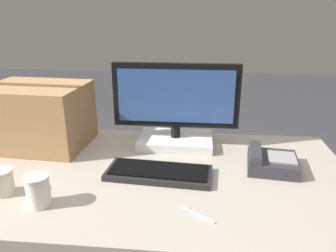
{
  "coord_description": "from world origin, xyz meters",
  "views": [
    {
      "loc": [
        0.29,
        -1.16,
        1.33
      ],
      "look_at": [
        0.16,
        0.13,
        0.86
      ],
      "focal_mm": 35.0,
      "sensor_mm": 36.0,
      "label": 1
    }
  ],
  "objects_px": {
    "keyboard": "(159,172)",
    "desk_phone": "(271,162)",
    "monitor": "(176,113)",
    "paper_cup_right": "(38,191)",
    "paper_cup_left": "(3,182)",
    "spoon": "(191,211)",
    "cardboard_box": "(38,116)"
  },
  "relations": [
    {
      "from": "spoon",
      "to": "cardboard_box",
      "type": "height_order",
      "value": "cardboard_box"
    },
    {
      "from": "keyboard",
      "to": "paper_cup_right",
      "type": "relative_size",
      "value": 3.87
    },
    {
      "from": "monitor",
      "to": "paper_cup_right",
      "type": "relative_size",
      "value": 5.32
    },
    {
      "from": "keyboard",
      "to": "monitor",
      "type": "bearing_deg",
      "value": 86.95
    },
    {
      "from": "paper_cup_left",
      "to": "spoon",
      "type": "distance_m",
      "value": 0.66
    },
    {
      "from": "monitor",
      "to": "desk_phone",
      "type": "bearing_deg",
      "value": -27.51
    },
    {
      "from": "keyboard",
      "to": "cardboard_box",
      "type": "height_order",
      "value": "cardboard_box"
    },
    {
      "from": "paper_cup_left",
      "to": "paper_cup_right",
      "type": "height_order",
      "value": "paper_cup_right"
    },
    {
      "from": "desk_phone",
      "to": "spoon",
      "type": "height_order",
      "value": "desk_phone"
    },
    {
      "from": "paper_cup_left",
      "to": "spoon",
      "type": "relative_size",
      "value": 0.75
    },
    {
      "from": "desk_phone",
      "to": "spoon",
      "type": "relative_size",
      "value": 1.79
    },
    {
      "from": "spoon",
      "to": "monitor",
      "type": "bearing_deg",
      "value": -44.5
    },
    {
      "from": "keyboard",
      "to": "paper_cup_left",
      "type": "xyz_separation_m",
      "value": [
        -0.52,
        -0.18,
        0.03
      ]
    },
    {
      "from": "monitor",
      "to": "desk_phone",
      "type": "height_order",
      "value": "monitor"
    },
    {
      "from": "keyboard",
      "to": "desk_phone",
      "type": "distance_m",
      "value": 0.45
    },
    {
      "from": "desk_phone",
      "to": "paper_cup_right",
      "type": "bearing_deg",
      "value": -150.08
    },
    {
      "from": "spoon",
      "to": "keyboard",
      "type": "bearing_deg",
      "value": -24.22
    },
    {
      "from": "keyboard",
      "to": "cardboard_box",
      "type": "distance_m",
      "value": 0.66
    },
    {
      "from": "monitor",
      "to": "paper_cup_right",
      "type": "bearing_deg",
      "value": -126.42
    },
    {
      "from": "monitor",
      "to": "cardboard_box",
      "type": "height_order",
      "value": "monitor"
    },
    {
      "from": "keyboard",
      "to": "paper_cup_left",
      "type": "height_order",
      "value": "paper_cup_left"
    },
    {
      "from": "monitor",
      "to": "desk_phone",
      "type": "distance_m",
      "value": 0.47
    },
    {
      "from": "desk_phone",
      "to": "paper_cup_left",
      "type": "bearing_deg",
      "value": -156.54
    },
    {
      "from": "paper_cup_right",
      "to": "spoon",
      "type": "xyz_separation_m",
      "value": [
        0.5,
        0.01,
        -0.05
      ]
    },
    {
      "from": "keyboard",
      "to": "cardboard_box",
      "type": "xyz_separation_m",
      "value": [
        -0.6,
        0.25,
        0.13
      ]
    },
    {
      "from": "monitor",
      "to": "cardboard_box",
      "type": "xyz_separation_m",
      "value": [
        -0.64,
        -0.06,
        -0.01
      ]
    },
    {
      "from": "paper_cup_left",
      "to": "spoon",
      "type": "bearing_deg",
      "value": -4.0
    },
    {
      "from": "monitor",
      "to": "cardboard_box",
      "type": "bearing_deg",
      "value": -174.78
    },
    {
      "from": "spoon",
      "to": "cardboard_box",
      "type": "distance_m",
      "value": 0.89
    },
    {
      "from": "desk_phone",
      "to": "paper_cup_left",
      "type": "height_order",
      "value": "paper_cup_left"
    },
    {
      "from": "keyboard",
      "to": "paper_cup_left",
      "type": "relative_size",
      "value": 4.61
    },
    {
      "from": "keyboard",
      "to": "spoon",
      "type": "bearing_deg",
      "value": -55.79
    }
  ]
}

